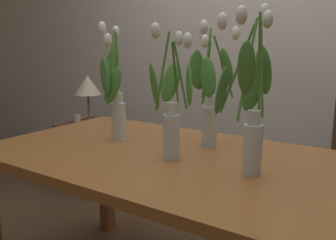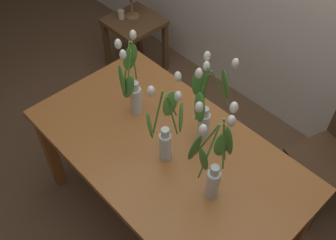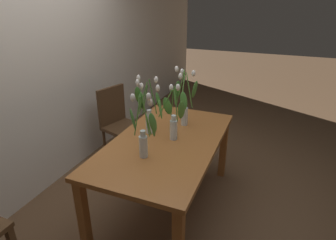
{
  "view_description": "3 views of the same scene",
  "coord_description": "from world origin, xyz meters",
  "px_view_note": "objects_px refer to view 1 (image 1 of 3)",
  "views": [
    {
      "loc": [
        0.8,
        -1.2,
        1.19
      ],
      "look_at": [
        -0.01,
        0.01,
        0.88
      ],
      "focal_mm": 38.32,
      "sensor_mm": 36.0,
      "label": 1
    },
    {
      "loc": [
        1.0,
        -0.92,
        2.45
      ],
      "look_at": [
        -0.01,
        0.02,
        0.95
      ],
      "focal_mm": 41.65,
      "sensor_mm": 36.0,
      "label": 2
    },
    {
      "loc": [
        -2.06,
        -0.85,
        1.91
      ],
      "look_at": [
        0.06,
        0.01,
        0.91
      ],
      "focal_mm": 30.07,
      "sensor_mm": 36.0,
      "label": 3
    }
  ],
  "objects_px": {
    "pillar_candle": "(78,119)",
    "dining_table": "(169,174)",
    "tulip_vase_1": "(250,107)",
    "tulip_vase_2": "(115,98)",
    "tulip_vase_0": "(172,109)",
    "side_table": "(92,138)",
    "tulip_vase_3": "(209,94)",
    "table_lamp": "(88,86)"
  },
  "relations": [
    {
      "from": "side_table",
      "to": "dining_table",
      "type": "bearing_deg",
      "value": -32.72
    },
    {
      "from": "tulip_vase_2",
      "to": "tulip_vase_3",
      "type": "xyz_separation_m",
      "value": [
        0.4,
        0.17,
        0.03
      ]
    },
    {
      "from": "tulip_vase_1",
      "to": "pillar_candle",
      "type": "xyz_separation_m",
      "value": [
        -1.79,
        0.83,
        -0.39
      ]
    },
    {
      "from": "tulip_vase_3",
      "to": "side_table",
      "type": "height_order",
      "value": "tulip_vase_3"
    },
    {
      "from": "tulip_vase_0",
      "to": "tulip_vase_3",
      "type": "height_order",
      "value": "tulip_vase_3"
    },
    {
      "from": "tulip_vase_1",
      "to": "tulip_vase_2",
      "type": "relative_size",
      "value": 1.07
    },
    {
      "from": "dining_table",
      "to": "tulip_vase_1",
      "type": "height_order",
      "value": "tulip_vase_1"
    },
    {
      "from": "tulip_vase_0",
      "to": "tulip_vase_1",
      "type": "height_order",
      "value": "tulip_vase_1"
    },
    {
      "from": "tulip_vase_0",
      "to": "pillar_candle",
      "type": "distance_m",
      "value": 1.73
    },
    {
      "from": "tulip_vase_2",
      "to": "table_lamp",
      "type": "relative_size",
      "value": 1.38
    },
    {
      "from": "dining_table",
      "to": "tulip_vase_1",
      "type": "relative_size",
      "value": 2.72
    },
    {
      "from": "tulip_vase_0",
      "to": "side_table",
      "type": "bearing_deg",
      "value": 146.92
    },
    {
      "from": "dining_table",
      "to": "pillar_candle",
      "type": "xyz_separation_m",
      "value": [
        -1.43,
        0.8,
        -0.06
      ]
    },
    {
      "from": "pillar_candle",
      "to": "dining_table",
      "type": "bearing_deg",
      "value": -29.13
    },
    {
      "from": "dining_table",
      "to": "side_table",
      "type": "distance_m",
      "value": 1.6
    },
    {
      "from": "tulip_vase_2",
      "to": "tulip_vase_0",
      "type": "bearing_deg",
      "value": -12.54
    },
    {
      "from": "dining_table",
      "to": "pillar_candle",
      "type": "distance_m",
      "value": 1.64
    },
    {
      "from": "tulip_vase_2",
      "to": "table_lamp",
      "type": "bearing_deg",
      "value": 141.48
    },
    {
      "from": "dining_table",
      "to": "tulip_vase_0",
      "type": "height_order",
      "value": "tulip_vase_0"
    },
    {
      "from": "tulip_vase_1",
      "to": "tulip_vase_3",
      "type": "relative_size",
      "value": 1.07
    },
    {
      "from": "tulip_vase_0",
      "to": "table_lamp",
      "type": "xyz_separation_m",
      "value": [
        -1.42,
        0.91,
        -0.08
      ]
    },
    {
      "from": "tulip_vase_1",
      "to": "side_table",
      "type": "distance_m",
      "value": 1.99
    },
    {
      "from": "side_table",
      "to": "tulip_vase_3",
      "type": "bearing_deg",
      "value": -24.44
    },
    {
      "from": "tulip_vase_0",
      "to": "table_lamp",
      "type": "distance_m",
      "value": 1.69
    },
    {
      "from": "dining_table",
      "to": "table_lamp",
      "type": "xyz_separation_m",
      "value": [
        -1.38,
        0.88,
        0.21
      ]
    },
    {
      "from": "tulip_vase_0",
      "to": "tulip_vase_1",
      "type": "bearing_deg",
      "value": 0.38
    },
    {
      "from": "side_table",
      "to": "tulip_vase_0",
      "type": "bearing_deg",
      "value": -33.08
    },
    {
      "from": "table_lamp",
      "to": "pillar_candle",
      "type": "xyz_separation_m",
      "value": [
        -0.05,
        -0.08,
        -0.27
      ]
    },
    {
      "from": "dining_table",
      "to": "tulip_vase_1",
      "type": "bearing_deg",
      "value": -5.62
    },
    {
      "from": "dining_table",
      "to": "tulip_vase_2",
      "type": "distance_m",
      "value": 0.45
    },
    {
      "from": "table_lamp",
      "to": "pillar_candle",
      "type": "bearing_deg",
      "value": -123.41
    },
    {
      "from": "dining_table",
      "to": "table_lamp",
      "type": "height_order",
      "value": "table_lamp"
    },
    {
      "from": "dining_table",
      "to": "tulip_vase_3",
      "type": "bearing_deg",
      "value": 71.84
    },
    {
      "from": "side_table",
      "to": "pillar_candle",
      "type": "distance_m",
      "value": 0.19
    },
    {
      "from": "tulip_vase_1",
      "to": "tulip_vase_2",
      "type": "xyz_separation_m",
      "value": [
        -0.69,
        0.08,
        -0.03
      ]
    },
    {
      "from": "tulip_vase_2",
      "to": "tulip_vase_3",
      "type": "bearing_deg",
      "value": 23.15
    },
    {
      "from": "tulip_vase_3",
      "to": "pillar_candle",
      "type": "relative_size",
      "value": 7.33
    },
    {
      "from": "side_table",
      "to": "table_lamp",
      "type": "height_order",
      "value": "table_lamp"
    },
    {
      "from": "tulip_vase_0",
      "to": "tulip_vase_2",
      "type": "height_order",
      "value": "tulip_vase_2"
    },
    {
      "from": "side_table",
      "to": "pillar_candle",
      "type": "bearing_deg",
      "value": -148.13
    },
    {
      "from": "dining_table",
      "to": "tulip_vase_2",
      "type": "xyz_separation_m",
      "value": [
        -0.33,
        0.05,
        0.3
      ]
    },
    {
      "from": "tulip_vase_0",
      "to": "tulip_vase_2",
      "type": "distance_m",
      "value": 0.38
    }
  ]
}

